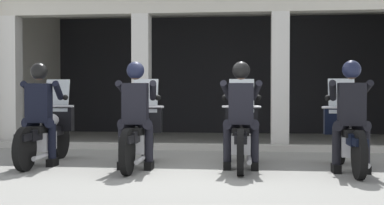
% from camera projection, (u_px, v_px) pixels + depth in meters
% --- Properties ---
extents(ground_plane, '(80.00, 80.00, 0.00)m').
position_uv_depth(ground_plane, '(205.00, 147.00, 10.37)').
color(ground_plane, gray).
extents(station_building, '(9.55, 4.16, 3.32)m').
position_uv_depth(station_building, '(216.00, 53.00, 12.30)').
color(station_building, black).
rests_on(station_building, ground).
extents(kerb_strip, '(9.05, 0.24, 0.12)m').
position_uv_depth(kerb_strip, '(208.00, 147.00, 9.78)').
color(kerb_strip, '#B7B5AD').
rests_on(kerb_strip, ground).
extents(motorcycle_far_left, '(0.62, 2.04, 1.35)m').
position_uv_depth(motorcycle_far_left, '(47.00, 132.00, 8.03)').
color(motorcycle_far_left, black).
rests_on(motorcycle_far_left, ground).
extents(police_officer_far_left, '(0.63, 0.61, 1.58)m').
position_uv_depth(police_officer_far_left, '(40.00, 105.00, 7.74)').
color(police_officer_far_left, black).
rests_on(police_officer_far_left, ground).
extents(motorcycle_center_left, '(0.62, 2.04, 1.35)m').
position_uv_depth(motorcycle_center_left, '(140.00, 134.00, 7.70)').
color(motorcycle_center_left, black).
rests_on(motorcycle_center_left, ground).
extents(police_officer_center_left, '(0.63, 0.61, 1.58)m').
position_uv_depth(police_officer_center_left, '(136.00, 106.00, 7.41)').
color(police_officer_center_left, black).
rests_on(police_officer_center_left, ground).
extents(motorcycle_center_right, '(0.62, 2.04, 1.35)m').
position_uv_depth(motorcycle_center_right, '(241.00, 134.00, 7.66)').
color(motorcycle_center_right, black).
rests_on(motorcycle_center_right, ground).
extents(police_officer_center_right, '(0.63, 0.61, 1.58)m').
position_uv_depth(police_officer_center_right, '(241.00, 106.00, 7.37)').
color(police_officer_center_right, black).
rests_on(police_officer_center_right, ground).
extents(motorcycle_far_right, '(0.62, 2.04, 1.35)m').
position_uv_depth(motorcycle_far_right, '(347.00, 136.00, 7.37)').
color(motorcycle_far_right, black).
rests_on(motorcycle_far_right, ground).
extents(police_officer_far_right, '(0.63, 0.61, 1.58)m').
position_uv_depth(police_officer_far_right, '(351.00, 106.00, 7.08)').
color(police_officer_far_right, black).
rests_on(police_officer_far_right, ground).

